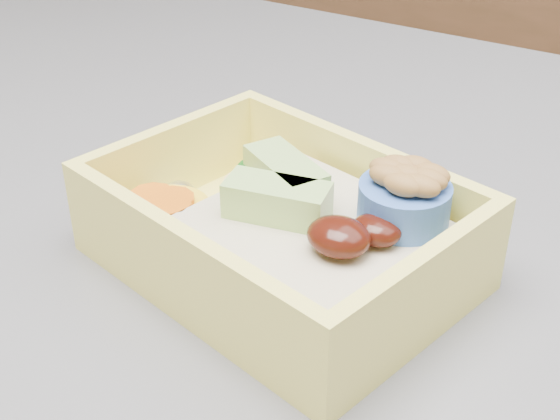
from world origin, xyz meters
The scene contains 1 object.
bento_box centered at (0.00, -0.11, 0.95)m, with size 0.23×0.19×0.07m.
Camera 1 is at (0.18, -0.42, 1.18)m, focal length 50.00 mm.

